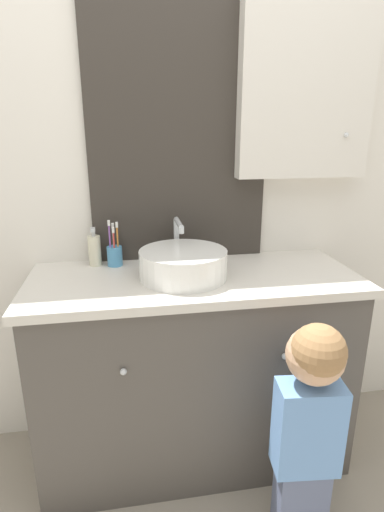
# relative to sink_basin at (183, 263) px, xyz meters

# --- Properties ---
(wall_back) EXTENTS (3.20, 0.18, 2.50)m
(wall_back) POSITION_rel_sink_basin_xyz_m (0.09, 0.30, 0.35)
(wall_back) COLOR silver
(wall_back) RESTS_ON ground_plane
(vanity_counter) EXTENTS (1.33, 0.54, 0.88)m
(vanity_counter) POSITION_rel_sink_basin_xyz_m (0.05, 0.01, -0.50)
(vanity_counter) COLOR #4C4742
(vanity_counter) RESTS_ON ground_plane
(sink_basin) EXTENTS (0.35, 0.39, 0.21)m
(sink_basin) POSITION_rel_sink_basin_xyz_m (0.00, 0.00, 0.00)
(sink_basin) COLOR white
(sink_basin) RESTS_ON vanity_counter
(toothbrush_holder) EXTENTS (0.06, 0.06, 0.20)m
(toothbrush_holder) POSITION_rel_sink_basin_xyz_m (-0.27, 0.19, -0.01)
(toothbrush_holder) COLOR #4C93C6
(toothbrush_holder) RESTS_ON vanity_counter
(soap_dispenser) EXTENTS (0.05, 0.05, 0.17)m
(soap_dispenser) POSITION_rel_sink_basin_xyz_m (-0.35, 0.21, 0.01)
(soap_dispenser) COLOR beige
(soap_dispenser) RESTS_ON vanity_counter
(child_figure) EXTENTS (0.25, 0.43, 0.88)m
(child_figure) POSITION_rel_sink_basin_xyz_m (0.36, -0.45, -0.40)
(child_figure) COLOR slate
(child_figure) RESTS_ON ground_plane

